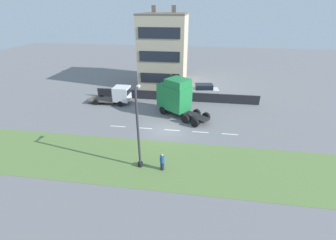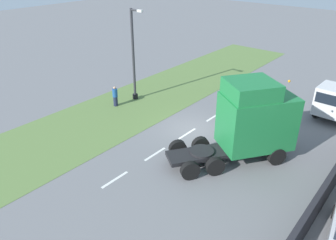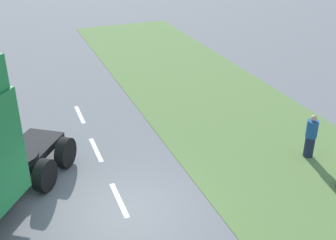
{
  "view_description": "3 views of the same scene",
  "coord_description": "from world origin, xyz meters",
  "px_view_note": "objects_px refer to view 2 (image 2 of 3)",
  "views": [
    {
      "loc": [
        -21.99,
        -3.37,
        12.55
      ],
      "look_at": [
        -1.41,
        -0.43,
        1.98
      ],
      "focal_mm": 24.0,
      "sensor_mm": 36.0,
      "label": 1
    },
    {
      "loc": [
        11.08,
        -16.02,
        10.73
      ],
      "look_at": [
        -0.79,
        -1.74,
        1.17
      ],
      "focal_mm": 35.0,
      "sensor_mm": 36.0,
      "label": 2
    },
    {
      "loc": [
        2.36,
        9.46,
        7.82
      ],
      "look_at": [
        -2.28,
        -2.49,
        1.46
      ],
      "focal_mm": 45.0,
      "sensor_mm": 36.0,
      "label": 3
    }
  ],
  "objects_px": {
    "lorry_cab": "(252,121)",
    "pedestrian": "(115,97)",
    "lamp_post": "(134,61)",
    "flatbed_truck": "(334,101)"
  },
  "relations": [
    {
      "from": "lorry_cab",
      "to": "pedestrian",
      "type": "height_order",
      "value": "lorry_cab"
    },
    {
      "from": "lorry_cab",
      "to": "lamp_post",
      "type": "height_order",
      "value": "lamp_post"
    },
    {
      "from": "lorry_cab",
      "to": "flatbed_truck",
      "type": "bearing_deg",
      "value": 109.96
    },
    {
      "from": "lorry_cab",
      "to": "flatbed_truck",
      "type": "xyz_separation_m",
      "value": [
        2.25,
        8.4,
        -1.02
      ]
    },
    {
      "from": "lamp_post",
      "to": "pedestrian",
      "type": "distance_m",
      "value": 3.11
    },
    {
      "from": "lorry_cab",
      "to": "lamp_post",
      "type": "bearing_deg",
      "value": -154.57
    },
    {
      "from": "flatbed_truck",
      "to": "pedestrian",
      "type": "relative_size",
      "value": 3.78
    },
    {
      "from": "lamp_post",
      "to": "pedestrian",
      "type": "height_order",
      "value": "lamp_post"
    },
    {
      "from": "lorry_cab",
      "to": "pedestrian",
      "type": "bearing_deg",
      "value": -144.42
    },
    {
      "from": "lamp_post",
      "to": "flatbed_truck",
      "type": "bearing_deg",
      "value": 26.18
    }
  ]
}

